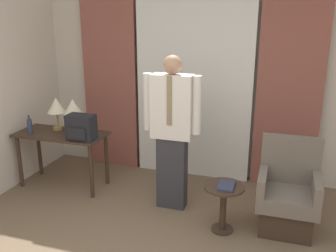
% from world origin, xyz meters
% --- Properties ---
extents(wall_back, '(10.00, 0.06, 2.70)m').
position_xyz_m(wall_back, '(0.00, 2.91, 1.35)').
color(wall_back, beige).
rests_on(wall_back, ground_plane).
extents(curtain_sheer_center, '(1.56, 0.06, 2.58)m').
position_xyz_m(curtain_sheer_center, '(0.00, 2.78, 1.29)').
color(curtain_sheer_center, white).
rests_on(curtain_sheer_center, ground_plane).
extents(curtain_drape_left, '(0.79, 0.06, 2.58)m').
position_xyz_m(curtain_drape_left, '(-1.21, 2.78, 1.29)').
color(curtain_drape_left, brown).
rests_on(curtain_drape_left, ground_plane).
extents(curtain_drape_right, '(0.79, 0.06, 2.58)m').
position_xyz_m(curtain_drape_right, '(1.21, 2.78, 1.29)').
color(curtain_drape_right, brown).
rests_on(curtain_drape_right, ground_plane).
extents(desk, '(1.16, 0.53, 0.72)m').
position_xyz_m(desk, '(-1.52, 1.93, 0.61)').
color(desk, '#38281E').
rests_on(desk, ground_plane).
extents(table_lamp_left, '(0.24, 0.24, 0.43)m').
position_xyz_m(table_lamp_left, '(-1.64, 2.06, 1.03)').
color(table_lamp_left, '#9E7F47').
rests_on(table_lamp_left, desk).
extents(table_lamp_right, '(0.24, 0.24, 0.43)m').
position_xyz_m(table_lamp_right, '(-1.39, 2.06, 1.03)').
color(table_lamp_right, '#9E7F47').
rests_on(table_lamp_right, desk).
extents(bottle_near_edge, '(0.06, 0.06, 0.24)m').
position_xyz_m(bottle_near_edge, '(-1.89, 1.81, 0.82)').
color(bottle_near_edge, '#2D3851').
rests_on(bottle_near_edge, desk).
extents(backpack, '(0.33, 0.23, 0.31)m').
position_xyz_m(backpack, '(-1.13, 1.79, 0.87)').
color(backpack, black).
rests_on(backpack, desk).
extents(person, '(0.66, 0.22, 1.77)m').
position_xyz_m(person, '(-0.00, 1.82, 0.96)').
color(person, '#2D2D33').
rests_on(person, ground_plane).
extents(armchair, '(0.61, 0.57, 0.96)m').
position_xyz_m(armchair, '(1.29, 1.73, 0.35)').
color(armchair, '#38281E').
rests_on(armchair, ground_plane).
extents(side_table, '(0.42, 0.42, 0.51)m').
position_xyz_m(side_table, '(0.66, 1.48, 0.35)').
color(side_table, '#38281E').
rests_on(side_table, ground_plane).
extents(book, '(0.16, 0.23, 0.03)m').
position_xyz_m(book, '(0.68, 1.45, 0.53)').
color(book, '#2D334C').
rests_on(book, side_table).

